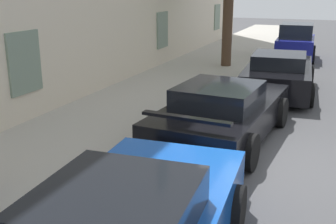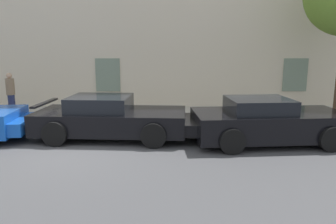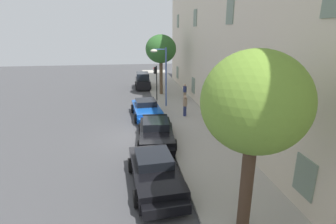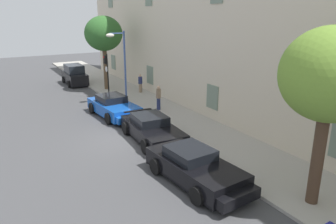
{
  "view_description": "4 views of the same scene",
  "coord_description": "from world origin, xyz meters",
  "views": [
    {
      "loc": [
        -7.92,
        -0.87,
        3.35
      ],
      "look_at": [
        0.36,
        2.49,
        0.66
      ],
      "focal_mm": 44.52,
      "sensor_mm": 36.0,
      "label": 1
    },
    {
      "loc": [
        2.65,
        -8.58,
        2.84
      ],
      "look_at": [
        2.72,
        2.27,
        0.65
      ],
      "focal_mm": 34.26,
      "sensor_mm": 36.0,
      "label": 2
    },
    {
      "loc": [
        16.22,
        -0.18,
        6.76
      ],
      "look_at": [
        -0.86,
        2.39,
        1.38
      ],
      "focal_mm": 27.95,
      "sensor_mm": 36.0,
      "label": 3
    },
    {
      "loc": [
        15.41,
        -6.08,
        6.65
      ],
      "look_at": [
        1.03,
        2.27,
        1.49
      ],
      "focal_mm": 34.34,
      "sensor_mm": 36.0,
      "label": 4
    }
  ],
  "objects": [
    {
      "name": "sportscar_yellow_flank",
      "position": [
        1.08,
        1.35,
        0.62
      ],
      "size": [
        5.2,
        2.5,
        1.34
      ],
      "color": "black",
      "rests_on": "ground"
    },
    {
      "name": "pedestrian_strolling",
      "position": [
        -3.57,
        4.18,
        1.02
      ],
      "size": [
        0.4,
        0.4,
        1.71
      ],
      "color": "navy",
      "rests_on": "sidewalk"
    },
    {
      "name": "ground_plane",
      "position": [
        0.0,
        0.0,
        0.0
      ],
      "size": [
        80.0,
        80.0,
        0.0
      ],
      "primitive_type": "plane",
      "color": "#444447"
    },
    {
      "name": "sportscar_white_middle",
      "position": [
        5.92,
        0.81,
        0.61
      ],
      "size": [
        5.02,
        2.46,
        1.36
      ],
      "color": "black",
      "rests_on": "ground"
    },
    {
      "name": "sidewalk",
      "position": [
        0.0,
        4.14,
        0.07
      ],
      "size": [
        60.0,
        3.94,
        0.14
      ],
      "primitive_type": "cube",
      "color": "#A8A399",
      "rests_on": "ground"
    }
  ]
}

